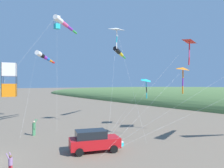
% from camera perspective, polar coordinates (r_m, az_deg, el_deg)
% --- Properties ---
extents(parked_car, '(4.68, 3.24, 1.85)m').
position_cam_1_polar(parked_car, '(18.94, -5.03, -15.00)').
color(parked_car, red).
rests_on(parked_car, ground_plane).
extents(cooler_box, '(0.62, 0.42, 0.42)m').
position_cam_1_polar(cooler_box, '(20.55, 2.15, -15.94)').
color(cooler_box, '#1EB7C6').
rests_on(cooler_box, ground_plane).
extents(person_adult_flyer, '(0.61, 0.50, 1.84)m').
position_cam_1_polar(person_adult_flyer, '(25.91, -20.41, -10.80)').
color(person_adult_flyer, '#3D7F51').
rests_on(person_adult_flyer, ground_plane).
extents(person_bystander_far, '(0.45, 0.49, 1.36)m').
position_cam_1_polar(person_bystander_far, '(15.99, -25.86, -18.64)').
color(person_bystander_far, '#B72833').
rests_on(person_bystander_far, ground_plane).
extents(kite_delta_rainbow_low_near, '(4.44, 9.74, 13.99)m').
position_cam_1_polar(kite_delta_rainbow_low_near, '(30.97, 1.28, 14.54)').
color(kite_delta_rainbow_low_near, white).
rests_on(kite_delta_rainbow_low_near, ground_plane).
extents(kite_box_red_high_left, '(8.49, 1.98, 6.96)m').
position_cam_1_polar(kite_box_red_high_left, '(12.41, -26.09, 1.00)').
color(kite_box_red_high_left, white).
rests_on(kite_box_red_high_left, ground_plane).
extents(kite_delta_yellow_midlevel, '(14.36, 2.26, 8.03)m').
position_cam_1_polar(kite_delta_yellow_midlevel, '(27.06, 18.73, 3.76)').
color(kite_delta_yellow_midlevel, orange).
rests_on(kite_delta_yellow_midlevel, ground_plane).
extents(kite_windsock_white_trailing, '(15.90, 7.62, 14.52)m').
position_cam_1_polar(kite_windsock_white_trailing, '(30.08, -12.98, 15.73)').
color(kite_windsock_white_trailing, white).
rests_on(kite_windsock_white_trailing, ground_plane).
extents(kite_delta_purple_drifting, '(10.16, 3.50, 6.71)m').
position_cam_1_polar(kite_delta_purple_drifting, '(29.35, 9.27, 0.90)').
color(kite_delta_purple_drifting, '#1EB7C6').
rests_on(kite_delta_purple_drifting, ground_plane).
extents(kite_windsock_long_streamer_left, '(8.30, 10.75, 10.82)m').
position_cam_1_polar(kite_windsock_long_streamer_left, '(34.51, -18.06, 7.09)').
color(kite_windsock_long_streamer_left, white).
rests_on(kite_windsock_long_streamer_left, ground_plane).
extents(kite_delta_magenta_far_left, '(9.11, 5.07, 10.50)m').
position_cam_1_polar(kite_delta_magenta_far_left, '(22.89, 20.32, 10.74)').
color(kite_delta_magenta_far_left, red).
rests_on(kite_delta_magenta_far_left, ground_plane).
extents(kite_box_orange_high_right, '(3.75, 8.24, 16.88)m').
position_cam_1_polar(kite_box_orange_high_right, '(36.46, -14.70, 15.85)').
color(kite_box_orange_high_right, white).
rests_on(kite_box_orange_high_right, ground_plane).
extents(kite_windsock_small_distant, '(15.21, 14.88, 11.98)m').
position_cam_1_polar(kite_windsock_small_distant, '(36.88, 1.91, 8.61)').
color(kite_windsock_small_distant, black).
rests_on(kite_windsock_small_distant, ground_plane).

